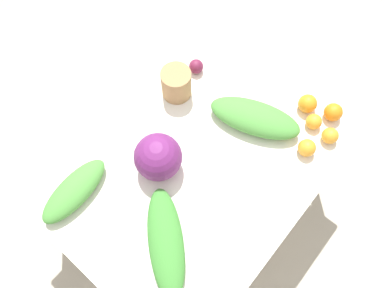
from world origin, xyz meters
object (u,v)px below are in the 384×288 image
orange_1 (307,148)px  orange_4 (308,104)px  greens_bunch_kale (166,242)px  orange_3 (330,136)px  paper_bag (176,83)px  greens_bunch_scallion (74,191)px  beet_root (196,66)px  orange_2 (333,112)px  orange_0 (314,122)px  cabbage_purple (158,157)px  greens_bunch_chard (255,118)px

orange_1 → orange_4: bearing=32.8°
greens_bunch_kale → orange_3: bearing=-16.6°
paper_bag → orange_1: bearing=-77.7°
greens_bunch_kale → paper_bag: bearing=38.1°
greens_bunch_scallion → beet_root: (0.73, 0.02, -0.00)m
greens_bunch_scallion → beet_root: size_ratio=4.80×
greens_bunch_scallion → beet_root: bearing=1.6°
paper_bag → orange_2: (0.33, -0.57, -0.03)m
paper_bag → orange_2: 0.66m
greens_bunch_kale → orange_0: size_ratio=6.15×
cabbage_purple → orange_2: cabbage_purple is taller
cabbage_purple → beet_root: size_ratio=2.88×
greens_bunch_scallion → beet_root: greens_bunch_scallion is taller
beet_root → orange_3: 0.63m
orange_2 → orange_0: bearing=156.6°
cabbage_purple → greens_bunch_chard: bearing=-22.7°
paper_bag → orange_3: 0.66m
greens_bunch_scallion → orange_3: bearing=-36.4°
orange_4 → cabbage_purple: bearing=153.9°
orange_3 → orange_4: 0.16m
greens_bunch_kale → orange_0: 0.76m
paper_bag → orange_4: paper_bag is taller
paper_bag → beet_root: 0.15m
greens_bunch_chard → orange_4: 0.24m
beet_root → orange_3: (0.09, -0.63, 0.00)m
paper_bag → beet_root: size_ratio=2.16×
greens_bunch_scallion → orange_0: 0.98m
paper_bag → orange_0: (0.24, -0.53, -0.04)m
cabbage_purple → orange_3: cabbage_purple is taller
cabbage_purple → paper_bag: (0.30, 0.18, -0.02)m
orange_1 → orange_2: (0.20, 0.01, 0.00)m
greens_bunch_chard → orange_1: greens_bunch_chard is taller
cabbage_purple → paper_bag: bearing=30.4°
paper_bag → greens_bunch_kale: size_ratio=0.34×
paper_bag → beet_root: bearing=4.1°
greens_bunch_chard → greens_bunch_scallion: (-0.69, 0.33, -0.01)m
orange_0 → orange_4: bearing=52.4°
cabbage_purple → orange_4: cabbage_purple is taller
cabbage_purple → greens_bunch_scallion: (-0.29, 0.17, -0.06)m
orange_0 → orange_3: (-0.01, -0.08, 0.00)m
greens_bunch_chard → orange_1: bearing=-82.7°
greens_bunch_kale → orange_0: greens_bunch_kale is taller
orange_2 → greens_bunch_chard: bearing=135.7°
greens_bunch_chard → greens_bunch_kale: size_ratio=0.94×
greens_bunch_kale → beet_root: (0.65, 0.41, -0.00)m
greens_bunch_scallion → orange_4: orange_4 is taller
orange_0 → orange_4: orange_4 is taller
cabbage_purple → paper_bag: size_ratio=1.34×
orange_4 → beet_root: bearing=107.9°
orange_1 → orange_3: size_ratio=1.06×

